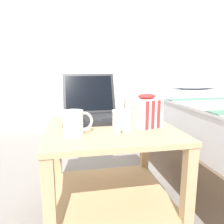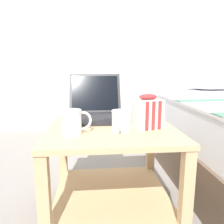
{
  "view_description": "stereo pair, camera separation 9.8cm",
  "coord_description": "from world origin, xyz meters",
  "px_view_note": "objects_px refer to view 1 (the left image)",
  "views": [
    {
      "loc": [
        -0.18,
        -0.99,
        0.73
      ],
      "look_at": [
        0.0,
        -0.04,
        0.55
      ],
      "focal_mm": 35.0,
      "sensor_mm": 36.0,
      "label": 1
    },
    {
      "loc": [
        -0.09,
        -1.0,
        0.73
      ],
      "look_at": [
        0.0,
        -0.04,
        0.55
      ],
      "focal_mm": 35.0,
      "sensor_mm": 36.0,
      "label": 2
    }
  ],
  "objects_px": {
    "laptop": "(91,110)",
    "snack_bag": "(146,112)",
    "mug_front_left": "(122,119)",
    "mug_front_right": "(74,122)",
    "cell_phone": "(141,119)"
  },
  "relations": [
    {
      "from": "mug_front_left",
      "to": "snack_bag",
      "type": "xyz_separation_m",
      "value": [
        0.13,
        0.03,
        0.02
      ]
    },
    {
      "from": "snack_bag",
      "to": "cell_phone",
      "type": "distance_m",
      "value": 0.17
    },
    {
      "from": "laptop",
      "to": "mug_front_right",
      "type": "distance_m",
      "value": 0.32
    },
    {
      "from": "laptop",
      "to": "snack_bag",
      "type": "distance_m",
      "value": 0.33
    },
    {
      "from": "mug_front_left",
      "to": "snack_bag",
      "type": "bearing_deg",
      "value": 14.3
    },
    {
      "from": "laptop",
      "to": "mug_front_right",
      "type": "relative_size",
      "value": 2.67
    },
    {
      "from": "laptop",
      "to": "mug_front_right",
      "type": "height_order",
      "value": "laptop"
    },
    {
      "from": "snack_bag",
      "to": "laptop",
      "type": "bearing_deg",
      "value": 135.47
    },
    {
      "from": "snack_bag",
      "to": "cell_phone",
      "type": "bearing_deg",
      "value": 79.71
    },
    {
      "from": "mug_front_right",
      "to": "laptop",
      "type": "bearing_deg",
      "value": 71.53
    },
    {
      "from": "mug_front_left",
      "to": "cell_phone",
      "type": "distance_m",
      "value": 0.25
    },
    {
      "from": "laptop",
      "to": "mug_front_left",
      "type": "distance_m",
      "value": 0.29
    },
    {
      "from": "mug_front_right",
      "to": "mug_front_left",
      "type": "bearing_deg",
      "value": 10.55
    },
    {
      "from": "mug_front_right",
      "to": "snack_bag",
      "type": "bearing_deg",
      "value": 11.98
    },
    {
      "from": "laptop",
      "to": "snack_bag",
      "type": "height_order",
      "value": "laptop"
    }
  ]
}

